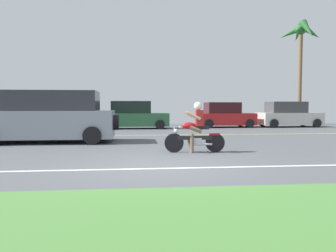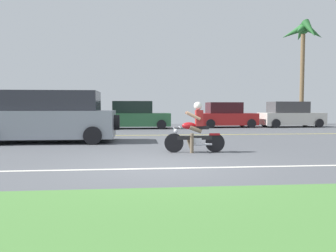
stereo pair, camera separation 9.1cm
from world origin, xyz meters
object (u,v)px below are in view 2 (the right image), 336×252
Objects in this scene: parked_car_1 at (135,116)px; parked_car_3 at (290,115)px; parked_car_2 at (226,116)px; motorcyclist at (195,131)px; palm_tree_0 at (303,39)px; parked_car_0 at (41,117)px; suv_nearby at (49,117)px.

parked_car_3 is at bearing 3.60° from parked_car_1.
parked_car_2 is at bearing 7.28° from parked_car_1.
parked_car_1 is at bearing -172.72° from parked_car_2.
palm_tree_0 reaches higher than motorcyclist.
palm_tree_0 reaches higher than parked_car_2.
parked_car_1 reaches higher than parked_car_0.
suv_nearby reaches higher than motorcyclist.
motorcyclist is at bearing -109.66° from parked_car_2.
motorcyclist is 0.35× the size of suv_nearby.
motorcyclist is 0.43× the size of parked_car_3.
suv_nearby is 1.37× the size of parked_car_2.
parked_car_1 is 1.00× the size of parked_car_3.
parked_car_1 is (-1.76, 10.67, 0.15)m from motorcyclist.
parked_car_0 is at bearing -173.81° from parked_car_1.
motorcyclist is 10.82m from parked_car_1.
parked_car_0 is 18.87m from palm_tree_0.
parked_car_3 is at bearing 53.56° from motorcyclist.
suv_nearby reaches higher than parked_car_1.
motorcyclist is at bearing -80.62° from parked_car_1.
motorcyclist is 0.23× the size of palm_tree_0.
parked_car_1 reaches higher than motorcyclist.
suv_nearby is 1.13× the size of parked_car_0.
parked_car_0 is at bearing -175.49° from parked_car_3.
parked_car_3 is at bearing 4.51° from parked_car_0.
parked_car_1 is (3.17, 7.43, -0.16)m from suv_nearby.
suv_nearby is 19.46m from palm_tree_0.
palm_tree_0 reaches higher than parked_car_1.
suv_nearby is at bearing -145.34° from palm_tree_0.
palm_tree_0 is (12.22, 3.20, 5.53)m from parked_car_1.
parked_car_1 is (5.42, 0.59, 0.01)m from parked_car_0.
parked_car_1 reaches higher than parked_car_3.
suv_nearby is 1.25× the size of parked_car_3.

